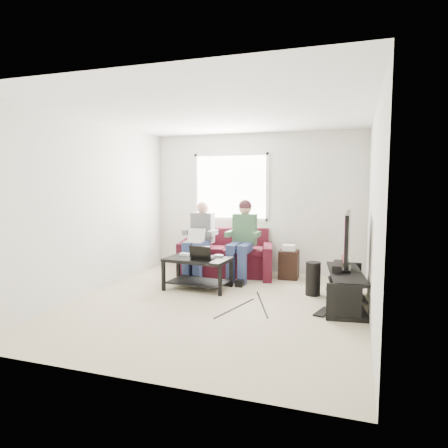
{
  "coord_description": "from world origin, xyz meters",
  "views": [
    {
      "loc": [
        1.81,
        -5.09,
        1.69
      ],
      "look_at": [
        -0.09,
        0.6,
        1.06
      ],
      "focal_mm": 32.0,
      "sensor_mm": 36.0,
      "label": 1
    }
  ],
  "objects_px": {
    "tv_stand": "(345,290)",
    "end_table": "(289,263)",
    "tv": "(347,238)",
    "coffee_table": "(198,266)",
    "subwoofer": "(313,279)",
    "sofa": "(226,257)"
  },
  "relations": [
    {
      "from": "coffee_table",
      "to": "end_table",
      "type": "height_order",
      "value": "end_table"
    },
    {
      "from": "coffee_table",
      "to": "subwoofer",
      "type": "distance_m",
      "value": 1.79
    },
    {
      "from": "coffee_table",
      "to": "sofa",
      "type": "bearing_deg",
      "value": 85.39
    },
    {
      "from": "sofa",
      "to": "subwoofer",
      "type": "bearing_deg",
      "value": -28.89
    },
    {
      "from": "tv",
      "to": "end_table",
      "type": "xyz_separation_m",
      "value": [
        -0.99,
        1.19,
        -0.66
      ]
    },
    {
      "from": "coffee_table",
      "to": "tv",
      "type": "relative_size",
      "value": 0.95
    },
    {
      "from": "coffee_table",
      "to": "subwoofer",
      "type": "relative_size",
      "value": 2.08
    },
    {
      "from": "sofa",
      "to": "tv",
      "type": "bearing_deg",
      "value": -28.95
    },
    {
      "from": "end_table",
      "to": "tv",
      "type": "bearing_deg",
      "value": -50.34
    },
    {
      "from": "sofa",
      "to": "subwoofer",
      "type": "height_order",
      "value": "sofa"
    },
    {
      "from": "sofa",
      "to": "tv_stand",
      "type": "bearing_deg",
      "value": -30.92
    },
    {
      "from": "sofa",
      "to": "end_table",
      "type": "height_order",
      "value": "sofa"
    },
    {
      "from": "tv",
      "to": "sofa",
      "type": "bearing_deg",
      "value": 151.05
    },
    {
      "from": "coffee_table",
      "to": "tv_stand",
      "type": "height_order",
      "value": "coffee_table"
    },
    {
      "from": "end_table",
      "to": "sofa",
      "type": "bearing_deg",
      "value": 180.0
    },
    {
      "from": "tv_stand",
      "to": "tv",
      "type": "height_order",
      "value": "tv"
    },
    {
      "from": "tv_stand",
      "to": "end_table",
      "type": "distance_m",
      "value": 1.63
    },
    {
      "from": "sofa",
      "to": "tv",
      "type": "distance_m",
      "value": 2.54
    },
    {
      "from": "sofa",
      "to": "tv",
      "type": "relative_size",
      "value": 1.75
    },
    {
      "from": "end_table",
      "to": "coffee_table",
      "type": "bearing_deg",
      "value": -137.85
    },
    {
      "from": "coffee_table",
      "to": "subwoofer",
      "type": "height_order",
      "value": "subwoofer"
    },
    {
      "from": "sofa",
      "to": "coffee_table",
      "type": "bearing_deg",
      "value": -94.61
    }
  ]
}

